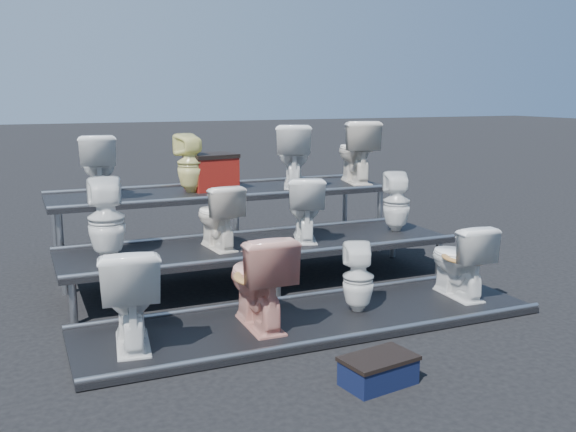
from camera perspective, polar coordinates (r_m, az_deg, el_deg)
name	(u,v)px	position (r m, az deg, el deg)	size (l,w,h in m)	color
ground	(261,285)	(7.03, -2.43, -6.13)	(80.00, 80.00, 0.00)	black
tier_front	(312,321)	(5.88, 2.12, -9.27)	(4.20, 1.20, 0.06)	black
tier_mid	(261,264)	(6.96, -2.45, -4.32)	(4.20, 1.20, 0.46)	black
tier_back	(224,224)	(8.12, -5.71, -0.72)	(4.20, 1.20, 0.86)	black
toilet_0	(130,296)	(5.29, -13.90, -6.88)	(0.46, 0.81, 0.82)	white
toilet_1	(258,279)	(5.55, -2.64, -5.66)	(0.46, 0.82, 0.83)	tan
toilet_2	(358,277)	(5.98, 6.26, -5.46)	(0.29, 0.29, 0.64)	white
toilet_3	(459,260)	(6.58, 14.94, -3.77)	(0.42, 0.73, 0.74)	white
toilet_4	(107,219)	(6.45, -15.83, -0.25)	(0.36, 0.37, 0.79)	white
toilet_5	(218,216)	(6.69, -6.28, -0.02)	(0.38, 0.66, 0.68)	white
toilet_6	(305,208)	(7.03, 1.49, 0.72)	(0.40, 0.70, 0.71)	white
toilet_7	(397,202)	(7.60, 9.63, 1.26)	(0.31, 0.32, 0.69)	white
toilet_8	(98,166)	(7.68, -16.51, 4.26)	(0.41, 0.72, 0.74)	white
toilet_9	(190,163)	(7.88, -8.67, 4.66)	(0.32, 0.33, 0.71)	#F4EE92
toilet_10	(293,155)	(8.32, 0.47, 5.43)	(0.45, 0.79, 0.81)	white
toilet_11	(356,152)	(8.73, 6.06, 5.72)	(0.47, 0.82, 0.84)	white
red_crate	(212,174)	(8.10, -6.81, 3.75)	(0.56, 0.45, 0.40)	maroon
step_stool	(378,372)	(4.76, 8.04, -13.60)	(0.51, 0.31, 0.18)	black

